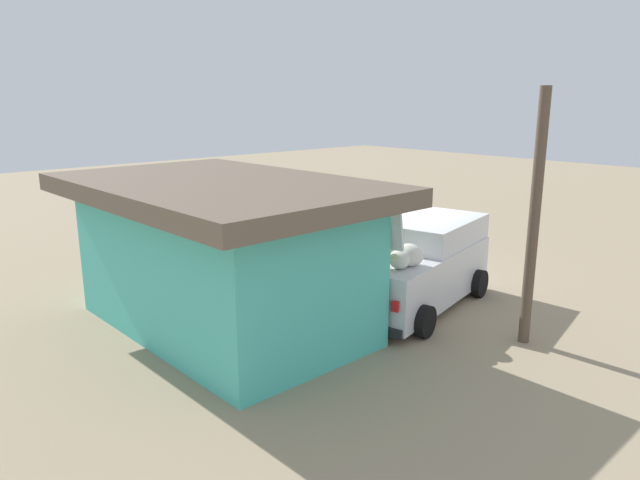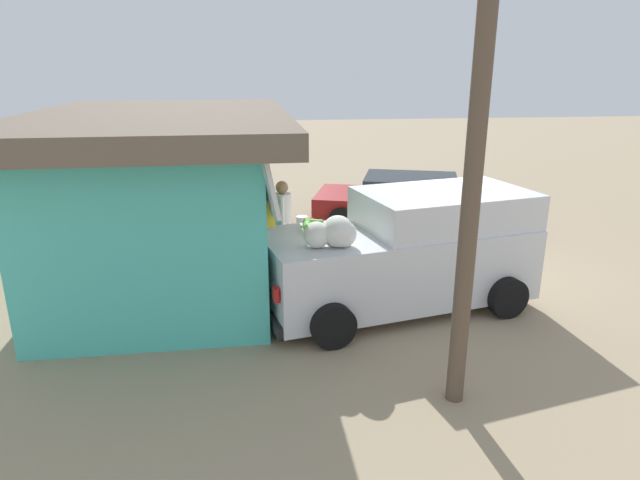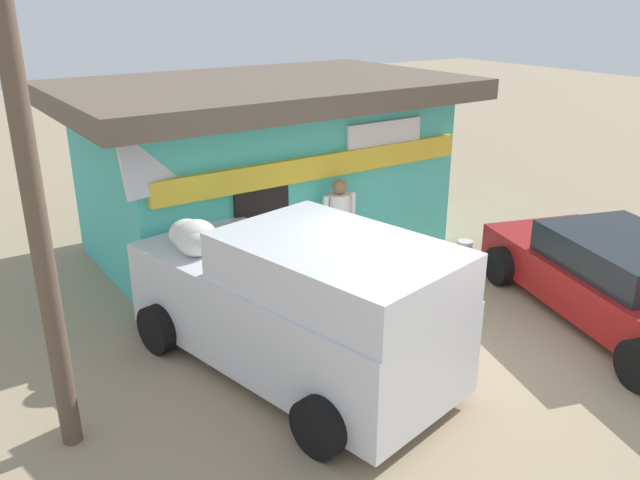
{
  "view_description": "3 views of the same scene",
  "coord_description": "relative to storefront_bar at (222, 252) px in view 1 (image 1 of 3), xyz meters",
  "views": [
    {
      "loc": [
        -9.17,
        11.1,
        4.5
      ],
      "look_at": [
        0.66,
        2.26,
        1.23
      ],
      "focal_mm": 32.49,
      "sensor_mm": 36.0,
      "label": 1
    },
    {
      "loc": [
        -9.48,
        3.67,
        3.73
      ],
      "look_at": [
        -0.14,
        2.5,
        0.71
      ],
      "focal_mm": 30.71,
      "sensor_mm": 36.0,
      "label": 2
    },
    {
      "loc": [
        -5.08,
        -4.61,
        4.33
      ],
      "look_at": [
        -0.36,
        2.54,
        1.07
      ],
      "focal_mm": 36.37,
      "sensor_mm": 36.0,
      "label": 3
    }
  ],
  "objects": [
    {
      "name": "vendor_standing",
      "position": [
        0.14,
        -2.07,
        -0.57
      ],
      "size": [
        0.57,
        0.37,
        1.7
      ],
      "color": "navy",
      "rests_on": "ground_plane"
    },
    {
      "name": "parked_sedan",
      "position": [
        2.72,
        -5.29,
        -0.98
      ],
      "size": [
        3.18,
        4.82,
        1.21
      ],
      "color": "maroon",
      "rests_on": "ground_plane"
    },
    {
      "name": "delivery_van",
      "position": [
        -1.78,
        -3.89,
        -0.63
      ],
      "size": [
        2.83,
        4.71,
        2.79
      ],
      "color": "silver",
      "rests_on": "ground_plane"
    },
    {
      "name": "customer_bending",
      "position": [
        -1.59,
        -2.35,
        -0.72
      ],
      "size": [
        0.7,
        0.6,
        1.41
      ],
      "color": "#726047",
      "rests_on": "ground_plane"
    },
    {
      "name": "utility_pole",
      "position": [
        -4.43,
        -3.79,
        0.79
      ],
      "size": [
        0.2,
        0.2,
        4.7
      ],
      "primitive_type": "cylinder",
      "color": "brown",
      "rests_on": "ground_plane"
    },
    {
      "name": "ground_plane",
      "position": [
        -0.26,
        -5.21,
        -1.56
      ],
      "size": [
        60.0,
        60.0,
        0.0
      ],
      "primitive_type": "plane",
      "color": "#9E896B"
    },
    {
      "name": "storefront_bar",
      "position": [
        0.0,
        0.0,
        0.0
      ],
      "size": [
        6.85,
        4.44,
        2.97
      ],
      "color": "#4CC6B7",
      "rests_on": "ground_plane"
    },
    {
      "name": "unloaded_banana_pile",
      "position": [
        -2.37,
        -1.07,
        -1.36
      ],
      "size": [
        0.8,
        0.72,
        0.43
      ],
      "color": "silver",
      "rests_on": "ground_plane"
    },
    {
      "name": "paint_bucket",
      "position": [
        2.36,
        -2.64,
        -1.36
      ],
      "size": [
        0.27,
        0.27,
        0.41
      ],
      "primitive_type": "cylinder",
      "color": "silver",
      "rests_on": "ground_plane"
    }
  ]
}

